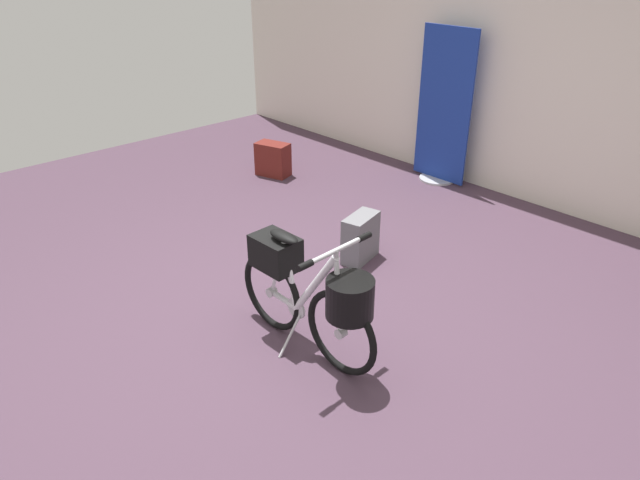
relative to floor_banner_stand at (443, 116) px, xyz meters
The scene contains 6 objects.
ground_plane 3.00m from the floor_banner_stand, 73.94° to the right, with size 8.11×8.11×0.00m, color #473342.
back_wall 1.07m from the floor_banner_stand, 15.08° to the left, with size 8.11×0.10×2.66m, color silver.
floor_banner_stand is the anchor object (origin of this frame).
folding_bike_foreground 3.05m from the floor_banner_stand, 67.43° to the right, with size 1.10×0.53×0.78m.
backpack_on_floor 1.94m from the floor_banner_stand, 71.50° to the right, with size 0.25×0.35×0.36m.
handbag_on_floor 1.76m from the floor_banner_stand, 137.47° to the right, with size 0.38×0.30×0.34m.
Camera 1 is at (2.42, -1.84, 2.20)m, focal length 32.50 mm.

